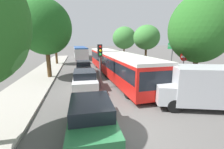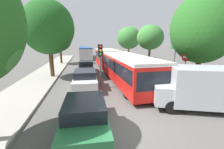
% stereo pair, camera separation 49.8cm
% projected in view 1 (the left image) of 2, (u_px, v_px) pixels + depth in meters
% --- Properties ---
extents(ground_plane, '(200.00, 200.00, 0.00)m').
position_uv_depth(ground_plane, '(135.00, 128.00, 6.41)').
color(ground_plane, '#565451').
extents(kerb_strip_left, '(3.20, 37.43, 0.14)m').
position_uv_depth(kerb_strip_left, '(46.00, 71.00, 18.09)').
color(kerb_strip_left, '#9E998E').
rests_on(kerb_strip_left, ground).
extents(articulated_bus, '(3.24, 16.82, 2.48)m').
position_uv_depth(articulated_bus, '(115.00, 62.00, 16.02)').
color(articulated_bus, red).
rests_on(articulated_bus, ground).
extents(city_bus_rear, '(2.76, 11.03, 2.36)m').
position_uv_depth(city_bus_rear, '(80.00, 52.00, 31.81)').
color(city_bus_rear, silver).
rests_on(city_bus_rear, ground).
extents(queued_car_green, '(1.82, 4.09, 1.41)m').
position_uv_depth(queued_car_green, '(91.00, 116.00, 6.03)').
color(queued_car_green, '#236638').
rests_on(queued_car_green, ground).
extents(queued_car_white, '(1.85, 4.17, 1.44)m').
position_uv_depth(queued_car_white, '(85.00, 79.00, 11.67)').
color(queued_car_white, white).
rests_on(queued_car_white, ground).
extents(queued_car_graphite, '(1.74, 3.92, 1.35)m').
position_uv_depth(queued_car_graphite, '(84.00, 67.00, 17.61)').
color(queued_car_graphite, '#47474C').
rests_on(queued_car_graphite, ground).
extents(white_van, '(5.36, 3.45, 2.31)m').
position_uv_depth(white_van, '(206.00, 86.00, 8.21)').
color(white_van, '#B7BABF').
rests_on(white_van, ground).
extents(traffic_light, '(0.35, 0.38, 3.40)m').
position_uv_depth(traffic_light, '(100.00, 56.00, 11.36)').
color(traffic_light, '#56595E').
rests_on(traffic_light, ground).
extents(no_entry_sign, '(0.70, 0.08, 2.82)m').
position_uv_depth(no_entry_sign, '(183.00, 64.00, 11.66)').
color(no_entry_sign, '#56595E').
rests_on(no_entry_sign, ground).
extents(direction_sign_post, '(0.20, 1.40, 3.60)m').
position_uv_depth(direction_sign_post, '(172.00, 52.00, 15.26)').
color(direction_sign_post, '#56595E').
rests_on(direction_sign_post, ground).
extents(tree_left_mid, '(4.84, 4.84, 7.45)m').
position_uv_depth(tree_left_mid, '(45.00, 27.00, 13.94)').
color(tree_left_mid, '#51381E').
rests_on(tree_left_mid, ground).
extents(tree_left_far, '(3.64, 3.64, 5.91)m').
position_uv_depth(tree_left_far, '(55.00, 39.00, 22.81)').
color(tree_left_far, '#51381E').
rests_on(tree_left_far, ground).
extents(tree_right_near, '(4.73, 4.73, 7.22)m').
position_uv_depth(tree_right_near, '(200.00, 29.00, 11.64)').
color(tree_right_near, '#51381E').
rests_on(tree_right_near, ground).
extents(tree_right_mid, '(3.52, 3.52, 5.73)m').
position_uv_depth(tree_right_mid, '(147.00, 38.00, 20.11)').
color(tree_right_mid, '#51381E').
rests_on(tree_right_mid, ground).
extents(tree_right_far, '(4.87, 4.87, 6.53)m').
position_uv_depth(tree_right_far, '(124.00, 38.00, 31.56)').
color(tree_right_far, '#51381E').
rests_on(tree_right_far, ground).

